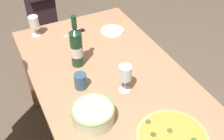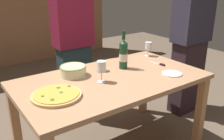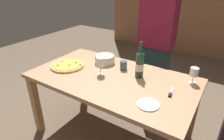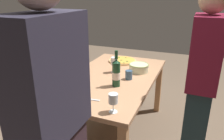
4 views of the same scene
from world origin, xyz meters
name	(u,v)px [view 1 (image 1 of 4)]	position (x,y,z in m)	size (l,w,h in m)	color
dining_table	(112,90)	(0.00, 0.00, 0.66)	(1.60, 0.90, 0.75)	tan
pizza	(172,138)	(-0.53, -0.07, 0.76)	(0.36, 0.36, 0.03)	tan
serving_bowl	(93,114)	(-0.25, 0.23, 0.80)	(0.23, 0.23, 0.09)	beige
wine_bottle	(76,47)	(0.22, 0.14, 0.89)	(0.08, 0.08, 0.35)	#1A4126
wine_glass_near_pizza	(125,74)	(-0.12, -0.02, 0.87)	(0.07, 0.07, 0.18)	white
wine_glass_by_bottle	(34,22)	(0.69, 0.29, 0.86)	(0.07, 0.07, 0.15)	white
cup_amber	(81,81)	(0.02, 0.20, 0.80)	(0.07, 0.07, 0.10)	#385673
side_plate	(112,31)	(0.48, -0.24, 0.76)	(0.18, 0.18, 0.01)	white
pizza_knife	(77,32)	(0.58, 0.01, 0.76)	(0.04, 0.17, 0.02)	silver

